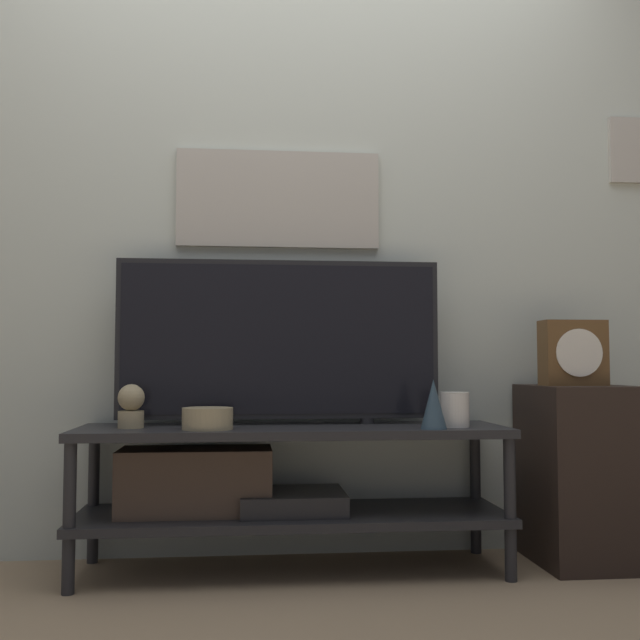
% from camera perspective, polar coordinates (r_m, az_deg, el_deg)
% --- Properties ---
extents(ground_plane, '(12.00, 12.00, 0.00)m').
position_cam_1_polar(ground_plane, '(2.48, -1.72, -20.16)').
color(ground_plane, '#997F60').
extents(wall_back, '(6.40, 0.08, 2.70)m').
position_cam_1_polar(wall_back, '(2.97, -2.51, 9.04)').
color(wall_back, beige).
rests_on(wall_back, ground_plane).
extents(media_console, '(1.48, 0.44, 0.50)m').
position_cam_1_polar(media_console, '(2.66, -4.73, -12.03)').
color(media_console, '#232326').
rests_on(media_console, ground_plane).
extents(television, '(1.17, 0.05, 0.60)m').
position_cam_1_polar(television, '(2.73, -3.09, -1.49)').
color(television, black).
rests_on(television, media_console).
extents(vase_wide_bowl, '(0.17, 0.17, 0.07)m').
position_cam_1_polar(vase_wide_bowl, '(2.54, -8.57, -7.43)').
color(vase_wide_bowl, tan).
rests_on(vase_wide_bowl, media_console).
extents(vase_slim_bronze, '(0.09, 0.09, 0.17)m').
position_cam_1_polar(vase_slim_bronze, '(2.55, 8.65, -6.36)').
color(vase_slim_bronze, '#2D4251').
rests_on(vase_slim_bronze, media_console).
extents(candle_jar, '(0.10, 0.10, 0.12)m').
position_cam_1_polar(candle_jar, '(2.65, 10.24, -6.73)').
color(candle_jar, silver).
rests_on(candle_jar, media_console).
extents(decorative_bust, '(0.09, 0.09, 0.15)m').
position_cam_1_polar(decorative_bust, '(2.64, -14.20, -6.35)').
color(decorative_bust, tan).
rests_on(decorative_bust, media_console).
extents(side_table, '(0.35, 0.42, 0.64)m').
position_cam_1_polar(side_table, '(2.93, 19.21, -10.99)').
color(side_table, black).
rests_on(side_table, ground_plane).
extents(mantel_clock, '(0.23, 0.11, 0.24)m').
position_cam_1_polar(mantel_clock, '(2.88, 18.72, -2.39)').
color(mantel_clock, brown).
rests_on(mantel_clock, side_table).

